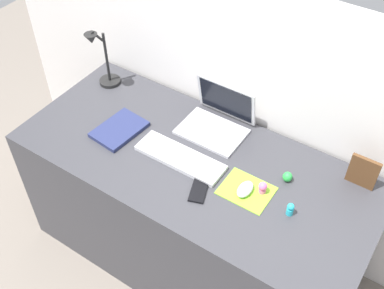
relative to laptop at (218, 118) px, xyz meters
name	(u,v)px	position (x,y,z in m)	size (l,w,h in m)	color
ground_plane	(194,252)	(0.03, -0.25, -0.79)	(6.00, 6.00, 0.00)	slate
back_wall	(238,116)	(0.03, 0.15, -0.09)	(2.82, 0.05, 1.41)	silver
desk	(194,211)	(0.03, -0.25, -0.42)	(1.62, 0.72, 0.74)	#38383D
laptop	(218,118)	(0.00, 0.00, 0.00)	(0.30, 0.25, 0.21)	silver
keyboard	(180,158)	(-0.03, -0.27, -0.04)	(0.41, 0.13, 0.02)	silver
mousepad	(246,191)	(0.30, -0.27, -0.05)	(0.21, 0.17, 0.00)	#8CDB33
mouse	(245,189)	(0.30, -0.28, -0.03)	(0.06, 0.10, 0.03)	silver
cell_phone	(199,190)	(0.14, -0.38, -0.05)	(0.06, 0.13, 0.01)	black
desk_lamp	(102,60)	(-0.64, -0.06, 0.10)	(0.11, 0.17, 0.34)	black
notebook_pad	(119,129)	(-0.37, -0.28, -0.04)	(0.17, 0.24, 0.02)	navy
picture_frame	(363,172)	(0.68, 0.02, 0.02)	(0.12, 0.02, 0.15)	brown
toy_figurine_pink	(263,188)	(0.36, -0.25, -0.02)	(0.04, 0.04, 0.06)	pink
toy_figurine_cyan	(290,209)	(0.50, -0.28, -0.02)	(0.03, 0.03, 0.06)	#28B7CC
toy_figurine_green	(287,177)	(0.42, -0.13, -0.03)	(0.04, 0.04, 0.05)	green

